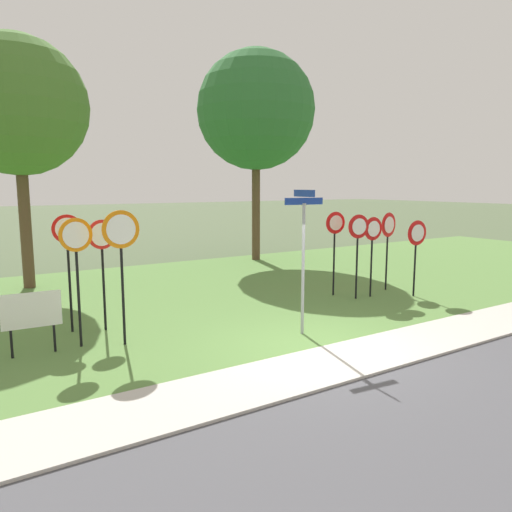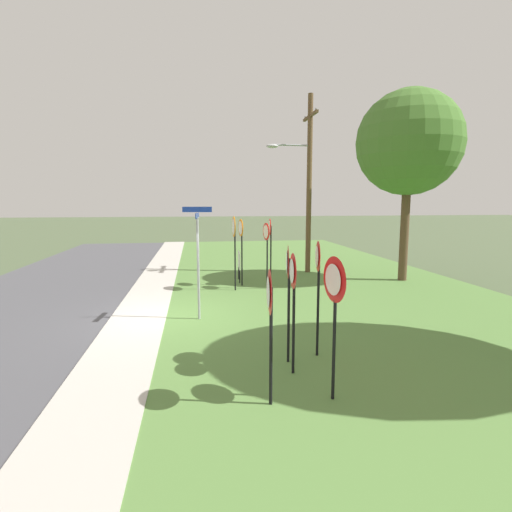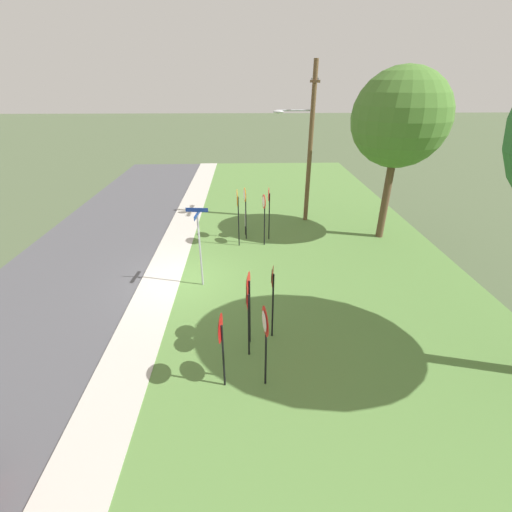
{
  "view_description": "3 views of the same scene",
  "coord_description": "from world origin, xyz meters",
  "views": [
    {
      "loc": [
        -6.12,
        -7.3,
        3.34
      ],
      "look_at": [
        0.27,
        2.74,
        1.59
      ],
      "focal_mm": 33.73,
      "sensor_mm": 36.0,
      "label": 1
    },
    {
      "loc": [
        11.6,
        0.87,
        3.39
      ],
      "look_at": [
        -0.2,
        2.69,
        1.75
      ],
      "focal_mm": 28.0,
      "sensor_mm": 36.0,
      "label": 2
    },
    {
      "loc": [
        12.05,
        2.68,
        7.3
      ],
      "look_at": [
        -0.06,
        3.08,
        1.06
      ],
      "focal_mm": 24.02,
      "sensor_mm": 36.0,
      "label": 3
    }
  ],
  "objects": [
    {
      "name": "sidewalk_strip",
      "position": [
        0.0,
        -0.8,
        0.03
      ],
      "size": [
        44.0,
        1.6,
        0.06
      ],
      "primitive_type": "cube",
      "color": "#BCB7AD",
      "rests_on": "ground_plane"
    },
    {
      "name": "yield_sign_near_left",
      "position": [
        3.77,
        2.73,
        1.88
      ],
      "size": [
        0.69,
        0.15,
        2.48
      ],
      "rotation": [
        0.0,
        0.0,
        -0.18
      ],
      "color": "black",
      "rests_on": "grass_median"
    },
    {
      "name": "yield_sign_far_left",
      "position": [
        3.52,
        3.44,
        1.91
      ],
      "size": [
        0.65,
        0.13,
        2.53
      ],
      "rotation": [
        0.0,
        0.0,
        -0.16
      ],
      "color": "black",
      "rests_on": "grass_median"
    },
    {
      "name": "utility_pole",
      "position": [
        -6.64,
        6.04,
        4.48
      ],
      "size": [
        2.1,
        2.16,
        8.19
      ],
      "color": "brown",
      "rests_on": "grass_median"
    },
    {
      "name": "stop_sign_far_center",
      "position": [
        -4.04,
        2.68,
        1.96
      ],
      "size": [
        0.68,
        0.13,
        2.66
      ],
      "rotation": [
        0.0,
        0.0,
        0.14
      ],
      "color": "black",
      "rests_on": "grass_median"
    },
    {
      "name": "stop_sign_near_left",
      "position": [
        -3.29,
        3.57,
        1.87
      ],
      "size": [
        0.66,
        0.13,
        2.55
      ],
      "rotation": [
        0.0,
        0.0,
        0.16
      ],
      "color": "black",
      "rests_on": "grass_median"
    },
    {
      "name": "grass_median",
      "position": [
        0.0,
        6.0,
        0.02
      ],
      "size": [
        44.0,
        12.0,
        0.04
      ],
      "primitive_type": "cube",
      "color": "#567F3D",
      "rests_on": "ground_plane"
    },
    {
      "name": "notice_board",
      "position": [
        -4.93,
        2.7,
        0.87
      ],
      "size": [
        1.1,
        0.09,
        1.25
      ],
      "rotation": [
        0.0,
        0.0,
        -0.05
      ],
      "color": "black",
      "rests_on": "grass_median"
    },
    {
      "name": "street_name_post",
      "position": [
        0.36,
        0.95,
        1.93
      ],
      "size": [
        0.96,
        0.81,
        3.21
      ],
      "rotation": [
        0.0,
        0.0,
        -0.1
      ],
      "color": "#9EA0A8",
      "rests_on": "grass_median"
    },
    {
      "name": "ground_plane",
      "position": [
        0.0,
        0.0,
        0.0
      ],
      "size": [
        160.0,
        160.0,
        0.0
      ],
      "primitive_type": "plane",
      "color": "#4C5B3D"
    },
    {
      "name": "stop_sign_far_left",
      "position": [
        -3.23,
        2.33,
        2.1
      ],
      "size": [
        0.77,
        0.1,
        2.81
      ],
      "rotation": [
        0.0,
        0.0,
        0.04
      ],
      "color": "black",
      "rests_on": "grass_median"
    },
    {
      "name": "yield_sign_far_right",
      "position": [
        5.46,
        2.03,
        1.74
      ],
      "size": [
        0.74,
        0.12,
        2.28
      ],
      "rotation": [
        0.0,
        0.0,
        -0.08
      ],
      "color": "black",
      "rests_on": "grass_median"
    },
    {
      "name": "yield_sign_near_right",
      "position": [
        5.44,
        3.11,
        1.88
      ],
      "size": [
        0.76,
        0.15,
        2.46
      ],
      "rotation": [
        0.0,
        0.0,
        0.15
      ],
      "color": "black",
      "rests_on": "grass_median"
    },
    {
      "name": "oak_tree_left",
      "position": [
        -4.1,
        9.65,
        5.76
      ],
      "size": [
        4.3,
        4.3,
        7.9
      ],
      "color": "brown",
      "rests_on": "grass_median"
    },
    {
      "name": "yield_sign_center",
      "position": [
        4.33,
        2.7,
        1.81
      ],
      "size": [
        0.69,
        0.11,
        2.38
      ],
      "rotation": [
        0.0,
        0.0,
        -0.06
      ],
      "color": "black",
      "rests_on": "grass_median"
    },
    {
      "name": "stop_sign_near_right",
      "position": [
        -3.97,
        3.84,
        1.95
      ],
      "size": [
        0.64,
        0.11,
        2.67
      ],
      "rotation": [
        0.0,
        0.0,
        -0.09
      ],
      "color": "black",
      "rests_on": "grass_median"
    }
  ]
}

